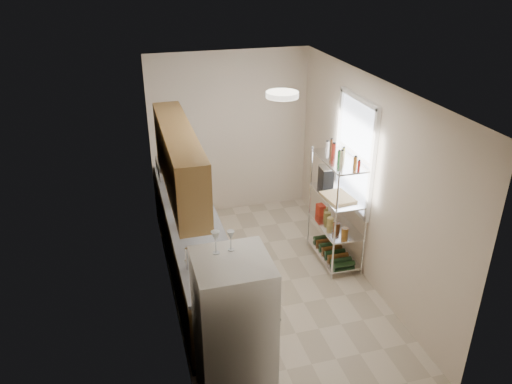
% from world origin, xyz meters
% --- Properties ---
extents(room, '(2.52, 4.42, 2.62)m').
position_xyz_m(room, '(0.00, 0.00, 1.30)').
color(room, beige).
rests_on(room, ground).
extents(counter_run, '(0.63, 3.51, 0.90)m').
position_xyz_m(counter_run, '(-0.92, 0.44, 0.45)').
color(counter_run, '#9D7743').
rests_on(counter_run, ground).
extents(upper_cabinets, '(0.33, 2.20, 0.72)m').
position_xyz_m(upper_cabinets, '(-1.05, 0.10, 1.81)').
color(upper_cabinets, '#9D7743').
rests_on(upper_cabinets, room).
extents(range_hood, '(0.50, 0.60, 0.12)m').
position_xyz_m(range_hood, '(-1.00, 0.90, 1.39)').
color(range_hood, '#B7BABC').
rests_on(range_hood, room).
extents(window, '(0.06, 1.00, 1.46)m').
position_xyz_m(window, '(1.23, 0.35, 1.55)').
color(window, white).
rests_on(window, room).
extents(bakers_rack, '(0.45, 0.90, 1.73)m').
position_xyz_m(bakers_rack, '(1.00, 0.30, 1.11)').
color(bakers_rack, silver).
rests_on(bakers_rack, ground).
extents(ceiling_dome, '(0.34, 0.34, 0.05)m').
position_xyz_m(ceiling_dome, '(0.00, -0.30, 2.57)').
color(ceiling_dome, white).
rests_on(ceiling_dome, room).
extents(refrigerator, '(0.65, 0.65, 1.58)m').
position_xyz_m(refrigerator, '(-0.87, -1.68, 0.79)').
color(refrigerator, white).
rests_on(refrigerator, ground).
extents(wine_glass_a, '(0.07, 0.07, 0.19)m').
position_xyz_m(wine_glass_a, '(-0.84, -1.52, 1.68)').
color(wine_glass_a, silver).
rests_on(wine_glass_a, refrigerator).
extents(wine_glass_b, '(0.08, 0.08, 0.21)m').
position_xyz_m(wine_glass_b, '(-0.97, -1.53, 1.69)').
color(wine_glass_b, silver).
rests_on(wine_glass_b, refrigerator).
extents(rice_cooker, '(0.24, 0.24, 0.19)m').
position_xyz_m(rice_cooker, '(-0.91, 0.18, 1.00)').
color(rice_cooker, white).
rests_on(rice_cooker, counter_run).
extents(frying_pan_large, '(0.27, 0.27, 0.04)m').
position_xyz_m(frying_pan_large, '(-0.99, 0.84, 0.92)').
color(frying_pan_large, black).
rests_on(frying_pan_large, counter_run).
extents(frying_pan_small, '(0.22, 0.22, 0.04)m').
position_xyz_m(frying_pan_small, '(-0.97, 0.89, 0.92)').
color(frying_pan_small, black).
rests_on(frying_pan_small, counter_run).
extents(cutting_board, '(0.37, 0.46, 0.03)m').
position_xyz_m(cutting_board, '(0.96, 0.20, 1.03)').
color(cutting_board, tan).
rests_on(cutting_board, bakers_rack).
extents(espresso_machine, '(0.17, 0.24, 0.27)m').
position_xyz_m(espresso_machine, '(0.97, 0.63, 1.14)').
color(espresso_machine, black).
rests_on(espresso_machine, bakers_rack).
extents(storage_bag, '(0.10, 0.14, 0.15)m').
position_xyz_m(storage_bag, '(0.92, 0.63, 0.63)').
color(storage_bag, '#A92714').
rests_on(storage_bag, bakers_rack).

